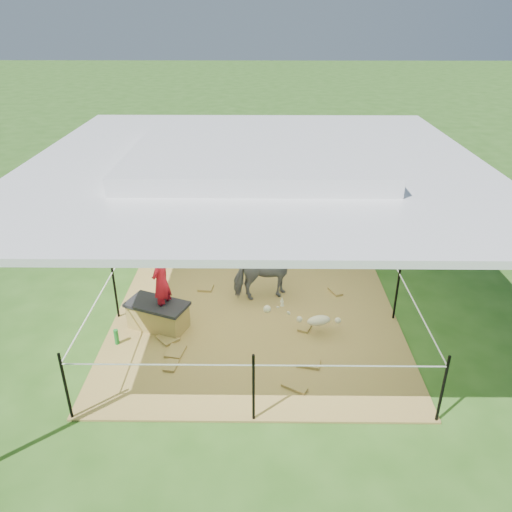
{
  "coord_description": "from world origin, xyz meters",
  "views": [
    {
      "loc": [
        0.08,
        -6.86,
        4.57
      ],
      "look_at": [
        0.0,
        0.6,
        0.85
      ],
      "focal_mm": 35.0,
      "sensor_mm": 36.0,
      "label": 1
    }
  ],
  "objects_px": {
    "foal": "(319,319)",
    "pony": "(267,275)",
    "woman": "(161,276)",
    "trash_barrel": "(379,173)",
    "straw_bale": "(158,316)",
    "green_bottle": "(116,337)",
    "picnic_table_near": "(333,164)",
    "picnic_table_far": "(418,148)",
    "distant_person": "(329,164)"
  },
  "relations": [
    {
      "from": "woman",
      "to": "distant_person",
      "type": "relative_size",
      "value": 0.92
    },
    {
      "from": "green_bottle",
      "to": "foal",
      "type": "bearing_deg",
      "value": 5.63
    },
    {
      "from": "pony",
      "to": "picnic_table_near",
      "type": "bearing_deg",
      "value": -30.71
    },
    {
      "from": "trash_barrel",
      "to": "straw_bale",
      "type": "bearing_deg",
      "value": -125.23
    },
    {
      "from": "picnic_table_far",
      "to": "woman",
      "type": "bearing_deg",
      "value": -117.3
    },
    {
      "from": "straw_bale",
      "to": "green_bottle",
      "type": "bearing_deg",
      "value": -140.71
    },
    {
      "from": "foal",
      "to": "pony",
      "type": "bearing_deg",
      "value": 111.8
    },
    {
      "from": "pony",
      "to": "picnic_table_far",
      "type": "relative_size",
      "value": 0.65
    },
    {
      "from": "foal",
      "to": "trash_barrel",
      "type": "bearing_deg",
      "value": 55.78
    },
    {
      "from": "green_bottle",
      "to": "foal",
      "type": "relative_size",
      "value": 0.26
    },
    {
      "from": "woman",
      "to": "green_bottle",
      "type": "xyz_separation_m",
      "value": [
        -0.65,
        -0.45,
        -0.8
      ]
    },
    {
      "from": "picnic_table_far",
      "to": "straw_bale",
      "type": "bearing_deg",
      "value": -117.69
    },
    {
      "from": "picnic_table_near",
      "to": "straw_bale",
      "type": "bearing_deg",
      "value": -128.32
    },
    {
      "from": "straw_bale",
      "to": "picnic_table_far",
      "type": "relative_size",
      "value": 0.51
    },
    {
      "from": "foal",
      "to": "distant_person",
      "type": "height_order",
      "value": "distant_person"
    },
    {
      "from": "woman",
      "to": "green_bottle",
      "type": "height_order",
      "value": "woman"
    },
    {
      "from": "green_bottle",
      "to": "woman",
      "type": "bearing_deg",
      "value": 34.7
    },
    {
      "from": "woman",
      "to": "pony",
      "type": "xyz_separation_m",
      "value": [
        1.62,
        0.88,
        -0.45
      ]
    },
    {
      "from": "trash_barrel",
      "to": "picnic_table_far",
      "type": "distance_m",
      "value": 3.68
    },
    {
      "from": "green_bottle",
      "to": "straw_bale",
      "type": "bearing_deg",
      "value": 39.29
    },
    {
      "from": "straw_bale",
      "to": "distant_person",
      "type": "distance_m",
      "value": 8.15
    },
    {
      "from": "woman",
      "to": "trash_barrel",
      "type": "xyz_separation_m",
      "value": [
        4.81,
        6.95,
        -0.52
      ]
    },
    {
      "from": "picnic_table_far",
      "to": "trash_barrel",
      "type": "bearing_deg",
      "value": -115.68
    },
    {
      "from": "straw_bale",
      "to": "green_bottle",
      "type": "xyz_separation_m",
      "value": [
        -0.55,
        -0.45,
        -0.07
      ]
    },
    {
      "from": "green_bottle",
      "to": "pony",
      "type": "xyz_separation_m",
      "value": [
        2.27,
        1.33,
        0.35
      ]
    },
    {
      "from": "foal",
      "to": "distant_person",
      "type": "relative_size",
      "value": 0.83
    },
    {
      "from": "green_bottle",
      "to": "trash_barrel",
      "type": "xyz_separation_m",
      "value": [
        5.46,
        7.4,
        0.29
      ]
    },
    {
      "from": "straw_bale",
      "to": "trash_barrel",
      "type": "height_order",
      "value": "trash_barrel"
    },
    {
      "from": "woman",
      "to": "picnic_table_far",
      "type": "relative_size",
      "value": 0.62
    },
    {
      "from": "pony",
      "to": "distant_person",
      "type": "distance_m",
      "value": 6.7
    },
    {
      "from": "woman",
      "to": "foal",
      "type": "bearing_deg",
      "value": 108.49
    },
    {
      "from": "woman",
      "to": "picnic_table_near",
      "type": "height_order",
      "value": "woman"
    },
    {
      "from": "woman",
      "to": "pony",
      "type": "height_order",
      "value": "woman"
    },
    {
      "from": "straw_bale",
      "to": "green_bottle",
      "type": "relative_size",
      "value": 3.6
    },
    {
      "from": "trash_barrel",
      "to": "picnic_table_near",
      "type": "bearing_deg",
      "value": 137.02
    },
    {
      "from": "picnic_table_far",
      "to": "distant_person",
      "type": "height_order",
      "value": "distant_person"
    },
    {
      "from": "straw_bale",
      "to": "distant_person",
      "type": "relative_size",
      "value": 0.77
    },
    {
      "from": "foal",
      "to": "distant_person",
      "type": "bearing_deg",
      "value": 66.61
    },
    {
      "from": "picnic_table_near",
      "to": "trash_barrel",
      "type": "bearing_deg",
      "value": -56.19
    },
    {
      "from": "foal",
      "to": "picnic_table_far",
      "type": "bearing_deg",
      "value": 51.29
    },
    {
      "from": "foal",
      "to": "straw_bale",
      "type": "bearing_deg",
      "value": 161.08
    },
    {
      "from": "picnic_table_near",
      "to": "picnic_table_far",
      "type": "distance_m",
      "value": 3.73
    },
    {
      "from": "woman",
      "to": "picnic_table_near",
      "type": "distance_m",
      "value": 8.83
    },
    {
      "from": "woman",
      "to": "green_bottle",
      "type": "relative_size",
      "value": 4.32
    },
    {
      "from": "pony",
      "to": "foal",
      "type": "xyz_separation_m",
      "value": [
        0.79,
        -1.03,
        -0.21
      ]
    },
    {
      "from": "green_bottle",
      "to": "pony",
      "type": "relative_size",
      "value": 0.22
    },
    {
      "from": "distant_person",
      "to": "pony",
      "type": "bearing_deg",
      "value": 93.71
    },
    {
      "from": "green_bottle",
      "to": "foal",
      "type": "xyz_separation_m",
      "value": [
        3.06,
        0.3,
        0.14
      ]
    },
    {
      "from": "trash_barrel",
      "to": "green_bottle",
      "type": "bearing_deg",
      "value": -126.42
    },
    {
      "from": "straw_bale",
      "to": "picnic_table_near",
      "type": "bearing_deg",
      "value": 64.89
    }
  ]
}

